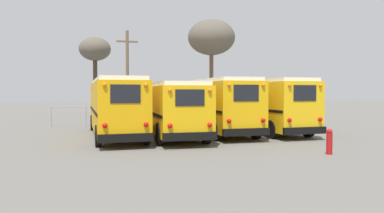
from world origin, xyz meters
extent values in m
plane|color=#66635E|center=(0.00, 0.00, 0.00)|extent=(160.00, 160.00, 0.00)
cube|color=#E5A00C|center=(-4.52, -0.34, 1.69)|extent=(2.49, 10.46, 2.68)
cube|color=white|center=(-4.52, -0.34, 3.13)|extent=(2.29, 10.04, 0.20)
cube|color=black|center=(-4.44, -5.59, 0.53)|extent=(2.39, 0.23, 0.36)
cube|color=black|center=(-4.44, -5.57, 2.42)|extent=(1.29, 0.05, 0.80)
sphere|color=red|center=(-5.32, -5.62, 1.09)|extent=(0.22, 0.22, 0.22)
sphere|color=orange|center=(-5.32, -5.62, 2.81)|extent=(0.18, 0.18, 0.18)
sphere|color=red|center=(-3.57, -5.59, 1.09)|extent=(0.22, 0.22, 0.22)
sphere|color=orange|center=(-3.57, -5.59, 2.81)|extent=(0.18, 0.18, 0.18)
cube|color=black|center=(-5.70, -0.36, 1.49)|extent=(0.17, 10.22, 0.14)
cube|color=black|center=(-3.34, -0.32, 1.49)|extent=(0.17, 10.22, 0.14)
cylinder|color=black|center=(-5.66, 3.56, 0.50)|extent=(0.29, 1.00, 1.00)
cylinder|color=black|center=(-3.48, 3.59, 0.50)|extent=(0.29, 1.00, 1.00)
cylinder|color=black|center=(-5.55, -4.27, 0.50)|extent=(0.29, 1.00, 1.00)
cylinder|color=black|center=(-3.37, -4.24, 0.50)|extent=(0.29, 1.00, 1.00)
cube|color=#EAAA0F|center=(-1.51, -0.73, 1.58)|extent=(2.76, 10.57, 2.43)
cube|color=white|center=(-1.51, -0.73, 2.90)|extent=(2.55, 10.15, 0.20)
cube|color=black|center=(-1.69, -6.01, 0.55)|extent=(2.45, 0.28, 0.36)
cube|color=black|center=(-1.69, -5.99, 2.25)|extent=(1.32, 0.08, 0.73)
sphere|color=red|center=(-2.59, -5.99, 1.04)|extent=(0.22, 0.22, 0.22)
sphere|color=orange|center=(-2.59, -5.99, 2.58)|extent=(0.18, 0.18, 0.18)
sphere|color=red|center=(-0.79, -6.06, 1.04)|extent=(0.22, 0.22, 0.22)
sphere|color=orange|center=(-0.79, -6.06, 2.58)|extent=(0.18, 0.18, 0.18)
cube|color=black|center=(-2.71, -0.69, 1.40)|extent=(0.38, 10.28, 0.14)
cube|color=black|center=(-0.30, -0.77, 1.40)|extent=(0.38, 10.28, 0.14)
cylinder|color=black|center=(-2.48, 3.25, 0.53)|extent=(0.32, 1.06, 1.05)
cylinder|color=black|center=(-0.25, 3.18, 0.53)|extent=(0.32, 1.06, 1.05)
cylinder|color=black|center=(-2.76, -4.64, 0.53)|extent=(0.32, 1.06, 1.05)
cylinder|color=black|center=(-0.53, -4.71, 0.53)|extent=(0.32, 1.06, 1.05)
cube|color=#EAAA0F|center=(1.51, -0.15, 1.72)|extent=(2.53, 9.69, 2.69)
cube|color=white|center=(1.51, -0.15, 3.16)|extent=(2.34, 9.31, 0.20)
cube|color=black|center=(1.43, -5.02, 0.55)|extent=(2.44, 0.24, 0.36)
cube|color=black|center=(1.43, -4.99, 2.46)|extent=(1.31, 0.05, 0.81)
sphere|color=red|center=(0.54, -5.02, 1.11)|extent=(0.22, 0.22, 0.22)
sphere|color=orange|center=(0.54, -5.02, 2.84)|extent=(0.18, 0.18, 0.18)
sphere|color=red|center=(2.33, -5.04, 1.11)|extent=(0.22, 0.22, 0.22)
sphere|color=orange|center=(2.33, -5.04, 2.84)|extent=(0.18, 0.18, 0.18)
cube|color=black|center=(0.30, -0.13, 1.51)|extent=(0.17, 9.47, 0.14)
cube|color=black|center=(2.71, -0.17, 1.51)|extent=(0.17, 9.47, 0.14)
cylinder|color=black|center=(0.45, 3.40, 0.53)|extent=(0.30, 1.06, 1.06)
cylinder|color=black|center=(2.67, 3.36, 0.53)|extent=(0.30, 1.06, 1.06)
cylinder|color=black|center=(0.34, -3.66, 0.53)|extent=(0.30, 1.06, 1.06)
cylinder|color=black|center=(2.56, -3.70, 0.53)|extent=(0.30, 1.06, 1.06)
cube|color=yellow|center=(4.52, -0.23, 1.71)|extent=(2.74, 9.60, 2.71)
cube|color=white|center=(4.52, -0.23, 3.16)|extent=(2.53, 9.22, 0.20)
cube|color=black|center=(4.68, -5.03, 0.53)|extent=(2.48, 0.28, 0.36)
cube|color=black|center=(4.68, -5.01, 2.45)|extent=(1.33, 0.07, 0.81)
sphere|color=red|center=(3.77, -5.07, 1.10)|extent=(0.22, 0.22, 0.22)
sphere|color=orange|center=(3.77, -5.07, 2.84)|extent=(0.18, 0.18, 0.18)
sphere|color=red|center=(5.59, -5.01, 1.10)|extent=(0.22, 0.22, 0.22)
sphere|color=orange|center=(5.59, -5.01, 2.84)|extent=(0.18, 0.18, 0.18)
cube|color=black|center=(3.29, -0.27, 1.50)|extent=(0.34, 9.33, 0.14)
cube|color=black|center=(5.74, -0.19, 1.50)|extent=(0.34, 9.33, 0.14)
cylinder|color=black|center=(3.27, 3.19, 0.50)|extent=(0.31, 1.01, 1.00)
cylinder|color=black|center=(5.53, 3.27, 0.50)|extent=(0.31, 1.01, 1.00)
cylinder|color=black|center=(3.50, -3.73, 0.50)|extent=(0.31, 1.01, 1.00)
cylinder|color=black|center=(5.76, -3.66, 0.50)|extent=(0.31, 1.01, 1.00)
cylinder|color=brown|center=(-2.64, 10.65, 3.88)|extent=(0.26, 0.26, 7.76)
cube|color=brown|center=(-2.64, 10.65, 6.82)|extent=(1.80, 0.14, 0.14)
cylinder|color=brown|center=(4.72, 9.92, 3.11)|extent=(0.36, 0.36, 6.22)
ellipsoid|color=#5B5447|center=(4.72, 9.92, 7.37)|extent=(4.19, 4.19, 3.14)
cylinder|color=#473323|center=(-5.14, 17.74, 3.01)|extent=(0.43, 0.43, 6.03)
ellipsoid|color=#5B5447|center=(-5.14, 17.74, 6.90)|extent=(3.19, 3.19, 2.39)
cylinder|color=#939399|center=(-8.52, 6.92, 0.70)|extent=(0.06, 0.06, 1.40)
cylinder|color=#939399|center=(-6.08, 6.92, 0.70)|extent=(0.06, 0.06, 1.40)
cylinder|color=#939399|center=(-3.65, 6.92, 0.70)|extent=(0.06, 0.06, 1.40)
cylinder|color=#939399|center=(-1.22, 6.92, 0.70)|extent=(0.06, 0.06, 1.40)
cylinder|color=#939399|center=(1.22, 6.92, 0.70)|extent=(0.06, 0.06, 1.40)
cylinder|color=#939399|center=(3.65, 6.92, 0.70)|extent=(0.06, 0.06, 1.40)
cylinder|color=#939399|center=(6.08, 6.92, 0.70)|extent=(0.06, 0.06, 1.40)
cylinder|color=#939399|center=(8.52, 6.92, 0.70)|extent=(0.06, 0.06, 1.40)
cylinder|color=#939399|center=(0.00, 6.92, 1.40)|extent=(17.04, 0.04, 0.04)
cylinder|color=#B21414|center=(3.29, -8.94, 0.42)|extent=(0.24, 0.24, 0.85)
sphere|color=#B21414|center=(3.29, -8.94, 0.92)|extent=(0.23, 0.23, 0.23)
camera|label=1|loc=(-6.08, -21.77, 2.49)|focal=35.00mm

